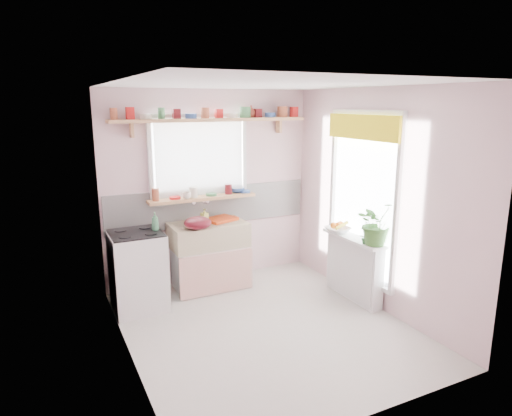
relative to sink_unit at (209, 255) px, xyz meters
name	(u,v)px	position (x,y,z in m)	size (l,w,h in m)	color
room	(282,183)	(0.81, -0.43, 0.94)	(3.20, 3.20, 3.20)	beige
sink_unit	(209,255)	(0.00, 0.00, 0.00)	(0.95, 0.65, 1.11)	white
cooker	(138,271)	(-0.95, -0.24, 0.03)	(0.58, 0.58, 0.93)	white
radiator_ledge	(354,267)	(1.45, -1.09, -0.03)	(0.22, 0.95, 0.78)	white
windowsill	(203,198)	(0.00, 0.19, 0.71)	(1.40, 0.22, 0.04)	tan
pine_shelf	(212,120)	(0.15, 0.18, 1.69)	(2.52, 0.24, 0.04)	tan
shelf_crockery	(212,114)	(0.15, 0.18, 1.76)	(2.47, 0.11, 0.12)	#A55133
sill_crockery	(199,193)	(-0.05, 0.19, 0.78)	(1.35, 0.11, 0.12)	#A55133
dish_tray	(221,219)	(0.19, 0.05, 0.44)	(0.38, 0.29, 0.04)	red
colander	(198,223)	(-0.20, -0.19, 0.49)	(0.33, 0.33, 0.15)	#560E19
jade_plant	(376,223)	(1.46, -1.43, 0.59)	(0.45, 0.39, 0.50)	#3C712D
fruit_bowl	(338,230)	(1.36, -0.86, 0.38)	(0.29, 0.29, 0.07)	silver
herb_pot	(365,235)	(1.36, -1.36, 0.45)	(0.12, 0.08, 0.22)	#255E29
soap_bottle_sink	(204,215)	(-0.01, 0.09, 0.50)	(0.08, 0.08, 0.17)	#C9CD5B
sill_cup	(187,196)	(-0.23, 0.13, 0.77)	(0.11, 0.11, 0.09)	white
sill_bowl	(237,190)	(0.51, 0.25, 0.76)	(0.20, 0.20, 0.06)	#2F5499
shelf_vase	(251,111)	(0.72, 0.24, 1.78)	(0.15, 0.15, 0.15)	#A74333
cooker_bottle	(155,221)	(-0.73, -0.26, 0.59)	(0.08, 0.08, 0.21)	#3D7A51
fruit	(338,225)	(1.37, -0.86, 0.44)	(0.20, 0.14, 0.10)	orange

